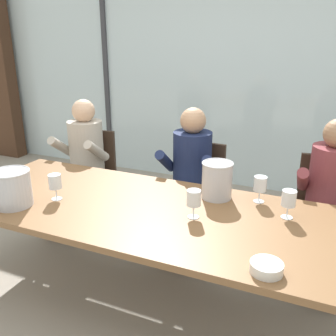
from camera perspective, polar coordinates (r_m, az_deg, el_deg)
The scene contains 18 objects.
ground at distance 3.47m, azimuth 4.32°, elevation -10.39°, with size 14.00×14.00×0.00m, color #9E9384.
window_glass_panel at distance 4.37m, azimuth 10.97°, elevation 13.60°, with size 7.83×0.03×2.60m, color silver.
window_mullion_left at distance 5.04m, azimuth -9.63°, elevation 14.43°, with size 0.06×0.06×2.60m, color #38383D.
hillside_vineyard at distance 7.72m, azimuth 16.52°, elevation 12.67°, with size 13.83×2.40×1.81m, color #477A38.
dining_table at distance 2.34m, azimuth -3.42°, elevation -7.52°, with size 2.63×1.02×0.73m.
chair_near_curtain at distance 3.62m, azimuth -11.94°, elevation -0.23°, with size 0.49×0.49×0.90m.
chair_left_of_center at distance 3.15m, azimuth 4.51°, elevation -2.88°, with size 0.47×0.47×0.90m.
chair_center at distance 3.04m, azimuth 23.49°, elevation -5.44°, with size 0.49×0.49×0.90m.
person_beige_jumper at distance 3.47m, azimuth -13.34°, elevation 1.80°, with size 0.47×0.62×1.22m.
person_navy_polo at distance 2.98m, azimuth 3.34°, elevation -0.61°, with size 0.48×0.62×1.22m.
person_maroon_top at distance 2.83m, azimuth 24.09°, elevation -3.51°, with size 0.46×0.61×1.22m.
ice_bucket_primary at distance 2.42m, azimuth 7.71°, elevation -1.82°, with size 0.21×0.21×0.25m.
ice_bucket_secondary at distance 2.49m, azimuth -23.28°, elevation -2.87°, with size 0.24×0.24×0.23m.
tasting_bowl at distance 1.77m, azimuth 15.20°, elevation -14.85°, with size 0.15×0.15×0.05m, color silver.
wine_glass_by_left_taster at distance 2.14m, azimuth 4.07°, elevation -4.91°, with size 0.08×0.08×0.17m.
wine_glass_near_bucket at distance 2.49m, azimuth -17.31°, elevation -2.21°, with size 0.08×0.08×0.17m.
wine_glass_center_pour at distance 2.41m, azimuth 14.27°, elevation -2.60°, with size 0.08×0.08×0.17m.
wine_glass_by_right_taster at distance 2.25m, azimuth 18.44°, elevation -4.73°, with size 0.08×0.08×0.17m.
Camera 1 is at (0.95, -1.85, 1.73)m, focal length 38.80 mm.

